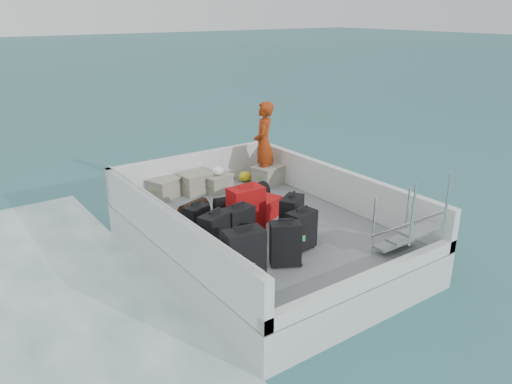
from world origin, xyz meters
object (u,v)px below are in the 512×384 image
suitcase_5 (246,210)px  crate_0 (166,188)px  suitcase_1 (215,236)px  suitcase_6 (301,231)px  suitcase_4 (238,228)px  crate_3 (269,175)px  passenger (264,144)px  suitcase_7 (292,216)px  crate_1 (197,183)px  suitcase_0 (244,258)px  suitcase_3 (285,244)px  crate_2 (218,184)px  suitcase_2 (197,222)px  suitcase_8 (256,209)px

suitcase_5 → crate_0: suitcase_5 is taller
suitcase_1 → suitcase_6: size_ratio=1.13×
suitcase_4 → crate_3: size_ratio=1.10×
crate_0 → passenger: size_ratio=0.34×
suitcase_1 → suitcase_4: (0.45, 0.08, -0.01)m
suitcase_7 → crate_1: (-0.27, 2.65, -0.13)m
suitcase_0 → passenger: (2.65, 3.19, 0.46)m
suitcase_7 → passenger: (1.14, 2.33, 0.54)m
suitcase_3 → crate_2: suitcase_3 is taller
suitcase_4 → passenger: 3.13m
suitcase_2 → suitcase_5: bearing=-36.5°
suitcase_3 → suitcase_8: size_ratio=0.77×
suitcase_3 → suitcase_5: suitcase_5 is taller
suitcase_7 → crate_2: size_ratio=1.25×
suitcase_3 → suitcase_7: (0.72, 0.75, -0.00)m
suitcase_8 → crate_3: size_ratio=1.38×
crate_3 → passenger: 0.69m
crate_0 → passenger: passenger is taller
suitcase_2 → crate_2: suitcase_2 is taller
suitcase_1 → suitcase_7: (1.42, -0.01, -0.03)m
suitcase_5 → crate_0: bearing=101.7°
suitcase_0 → crate_3: suitcase_0 is taller
suitcase_6 → passenger: passenger is taller
crate_0 → crate_3: bearing=-15.3°
crate_1 → suitcase_7: bearing=-84.2°
suitcase_0 → suitcase_5: suitcase_0 is taller
suitcase_6 → crate_2: (0.32, 2.95, -0.16)m
suitcase_5 → suitcase_8: (0.47, 0.37, -0.22)m
crate_0 → suitcase_3: bearing=-87.4°
suitcase_7 → suitcase_5: bearing=104.2°
suitcase_1 → crate_3: bearing=19.7°
suitcase_6 → crate_2: bearing=75.8°
suitcase_0 → suitcase_3: suitcase_0 is taller
suitcase_4 → crate_3: 3.05m
suitcase_4 → crate_2: size_ratio=1.31×
passenger → suitcase_4: bearing=-2.3°
suitcase_2 → suitcase_7: bearing=-48.6°
crate_0 → crate_2: (0.99, -0.32, -0.02)m
suitcase_4 → suitcase_6: bearing=-44.2°
suitcase_4 → crate_0: (0.09, 2.70, -0.16)m
suitcase_6 → crate_0: bearing=93.6°
suitcase_0 → suitcase_1: bearing=93.5°
suitcase_2 → crate_3: 2.88m
suitcase_4 → crate_3: suitcase_4 is taller
suitcase_7 → crate_2: bearing=56.3°
suitcase_2 → suitcase_6: 1.68m
crate_0 → crate_1: 0.63m
suitcase_1 → crate_1: suitcase_1 is taller
suitcase_4 → suitcase_8: size_ratio=0.79×
suitcase_4 → suitcase_5: suitcase_5 is taller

